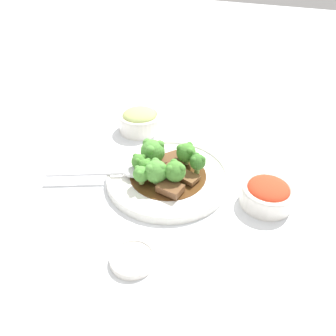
% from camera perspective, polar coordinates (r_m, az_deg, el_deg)
% --- Properties ---
extents(ground_plane, '(4.00, 4.00, 0.00)m').
position_cam_1_polar(ground_plane, '(0.75, -0.00, -2.07)').
color(ground_plane, silver).
extents(main_plate, '(0.28, 0.28, 0.02)m').
position_cam_1_polar(main_plate, '(0.74, -0.00, -1.47)').
color(main_plate, white).
rests_on(main_plate, ground_plane).
extents(beef_strip_0, '(0.06, 0.07, 0.01)m').
position_cam_1_polar(beef_strip_0, '(0.77, 0.19, 1.76)').
color(beef_strip_0, brown).
rests_on(beef_strip_0, main_plate).
extents(beef_strip_1, '(0.05, 0.08, 0.01)m').
position_cam_1_polar(beef_strip_1, '(0.73, 0.33, -0.25)').
color(beef_strip_1, brown).
rests_on(beef_strip_1, main_plate).
extents(beef_strip_2, '(0.06, 0.04, 0.02)m').
position_cam_1_polar(beef_strip_2, '(0.68, 0.40, -3.56)').
color(beef_strip_2, brown).
rests_on(beef_strip_2, main_plate).
extents(beef_strip_3, '(0.06, 0.05, 0.01)m').
position_cam_1_polar(beef_strip_3, '(0.72, 3.06, -1.59)').
color(beef_strip_3, brown).
rests_on(beef_strip_3, main_plate).
extents(broccoli_floret_0, '(0.04, 0.04, 0.05)m').
position_cam_1_polar(broccoli_floret_0, '(0.72, 5.17, 1.09)').
color(broccoli_floret_0, '#7FA84C').
rests_on(broccoli_floret_0, main_plate).
extents(broccoli_floret_1, '(0.06, 0.06, 0.06)m').
position_cam_1_polar(broccoli_floret_1, '(0.75, -2.68, 2.97)').
color(broccoli_floret_1, '#8EB756').
rests_on(broccoli_floret_1, main_plate).
extents(broccoli_floret_2, '(0.03, 0.03, 0.04)m').
position_cam_1_polar(broccoli_floret_2, '(0.72, -3.93, 0.38)').
color(broccoli_floret_2, '#7FA84C').
rests_on(broccoli_floret_2, main_plate).
extents(broccoli_floret_3, '(0.05, 0.05, 0.05)m').
position_cam_1_polar(broccoli_floret_3, '(0.69, -2.08, -0.53)').
color(broccoli_floret_3, '#7FA84C').
rests_on(broccoli_floret_3, main_plate).
extents(broccoli_floret_4, '(0.03, 0.03, 0.04)m').
position_cam_1_polar(broccoli_floret_4, '(0.69, -4.70, -1.03)').
color(broccoli_floret_4, '#7FA84C').
rests_on(broccoli_floret_4, main_plate).
extents(broccoli_floret_5, '(0.05, 0.05, 0.05)m').
position_cam_1_polar(broccoli_floret_5, '(0.75, 3.18, 2.73)').
color(broccoli_floret_5, '#7FA84C').
rests_on(broccoli_floret_5, main_plate).
extents(broccoli_floret_6, '(0.05, 0.05, 0.06)m').
position_cam_1_polar(broccoli_floret_6, '(0.69, 1.23, -0.55)').
color(broccoli_floret_6, '#8EB756').
rests_on(broccoli_floret_6, main_plate).
extents(broccoli_floret_7, '(0.03, 0.03, 0.04)m').
position_cam_1_polar(broccoli_floret_7, '(0.73, -5.06, 1.14)').
color(broccoli_floret_7, '#8EB756').
rests_on(broccoli_floret_7, main_plate).
extents(serving_spoon, '(0.22, 0.12, 0.01)m').
position_cam_1_polar(serving_spoon, '(0.73, -7.16, -0.74)').
color(serving_spoon, silver).
rests_on(serving_spoon, main_plate).
extents(side_bowl_kimchi, '(0.11, 0.11, 0.05)m').
position_cam_1_polar(side_bowl_kimchi, '(0.70, 16.91, -4.25)').
color(side_bowl_kimchi, white).
rests_on(side_bowl_kimchi, ground_plane).
extents(side_bowl_appetizer, '(0.12, 0.12, 0.06)m').
position_cam_1_polar(side_bowl_appetizer, '(0.92, -4.92, 8.31)').
color(side_bowl_appetizer, white).
rests_on(side_bowl_appetizer, ground_plane).
extents(sauce_dish, '(0.08, 0.08, 0.01)m').
position_cam_1_polar(sauce_dish, '(0.59, -6.16, -15.40)').
color(sauce_dish, white).
rests_on(sauce_dish, ground_plane).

